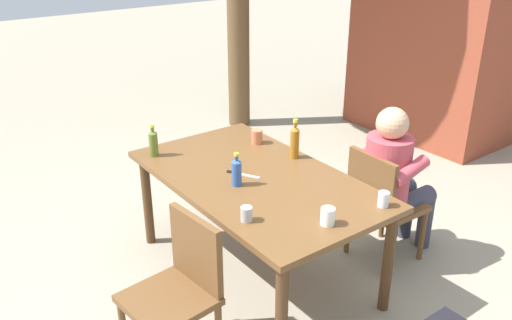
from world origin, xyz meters
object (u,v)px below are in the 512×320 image
(person_in_white_shirt, at_px, (394,176))
(cup_terracotta, at_px, (257,137))
(cup_glass, at_px, (383,199))
(cup_white, at_px, (328,216))
(bottle_blue, at_px, (237,172))
(cup_steel, at_px, (247,214))
(bottle_amber, at_px, (295,141))
(brick_kiosk, at_px, (453,13))
(bottle_olive, at_px, (153,143))
(dining_table, at_px, (256,188))
(chair_near_right, at_px, (180,285))
(chair_far_right, at_px, (381,201))
(table_knife, at_px, (241,174))

(person_in_white_shirt, height_order, cup_terracotta, person_in_white_shirt)
(cup_glass, height_order, cup_white, cup_white)
(bottle_blue, height_order, cup_white, bottle_blue)
(person_in_white_shirt, relative_size, bottle_blue, 5.29)
(cup_steel, bearing_deg, bottle_amber, 123.13)
(bottle_blue, bearing_deg, bottle_amber, 101.16)
(person_in_white_shirt, distance_m, brick_kiosk, 3.08)
(person_in_white_shirt, bearing_deg, bottle_olive, -130.50)
(dining_table, bearing_deg, brick_kiosk, 106.75)
(bottle_olive, bearing_deg, dining_table, 28.35)
(cup_terracotta, bearing_deg, bottle_amber, 8.30)
(brick_kiosk, bearing_deg, bottle_amber, -72.66)
(person_in_white_shirt, xyz_separation_m, cup_terracotta, (-0.86, -0.57, 0.16))
(bottle_olive, xyz_separation_m, cup_terracotta, (0.25, 0.73, -0.05))
(bottle_amber, distance_m, brick_kiosk, 3.31)
(chair_near_right, relative_size, brick_kiosk, 0.34)
(dining_table, bearing_deg, chair_far_right, 63.76)
(person_in_white_shirt, distance_m, cup_terracotta, 1.04)
(dining_table, xyz_separation_m, brick_kiosk, (-1.06, 3.53, 0.67))
(bottle_blue, height_order, bottle_amber, bottle_amber)
(cup_terracotta, relative_size, brick_kiosk, 0.04)
(dining_table, xyz_separation_m, cup_glass, (0.77, 0.37, 0.13))
(chair_near_right, bearing_deg, dining_table, 115.86)
(bottle_olive, bearing_deg, table_knife, 27.03)
(bottle_olive, relative_size, brick_kiosk, 0.09)
(cup_steel, bearing_deg, chair_near_right, -94.68)
(table_knife, xyz_separation_m, brick_kiosk, (-0.98, 3.60, 0.59))
(cup_glass, bearing_deg, table_knife, -153.29)
(cup_steel, height_order, table_knife, cup_steel)
(cup_glass, relative_size, cup_terracotta, 0.87)
(dining_table, relative_size, cup_terracotta, 16.64)
(person_in_white_shirt, bearing_deg, bottle_amber, -133.45)
(bottle_blue, bearing_deg, table_knife, 136.09)
(person_in_white_shirt, xyz_separation_m, table_knife, (-0.48, -0.98, 0.11))
(cup_glass, bearing_deg, brick_kiosk, 120.07)
(bottle_olive, height_order, cup_glass, bottle_olive)
(cup_glass, bearing_deg, dining_table, -154.58)
(chair_far_right, distance_m, person_in_white_shirt, 0.20)
(table_knife, bearing_deg, dining_table, 37.06)
(brick_kiosk, bearing_deg, chair_far_right, -61.80)
(chair_far_right, relative_size, brick_kiosk, 0.34)
(bottle_amber, distance_m, cup_glass, 0.86)
(person_in_white_shirt, height_order, cup_glass, person_in_white_shirt)
(bottle_blue, bearing_deg, dining_table, 99.06)
(bottle_amber, xyz_separation_m, table_knife, (0.00, -0.47, -0.12))
(bottle_blue, bearing_deg, person_in_white_shirt, 71.13)
(dining_table, height_order, bottle_olive, bottle_olive)
(cup_glass, height_order, cup_steel, cup_glass)
(person_in_white_shirt, xyz_separation_m, cup_glass, (0.37, -0.55, 0.15))
(cup_white, distance_m, cup_terracotta, 1.25)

